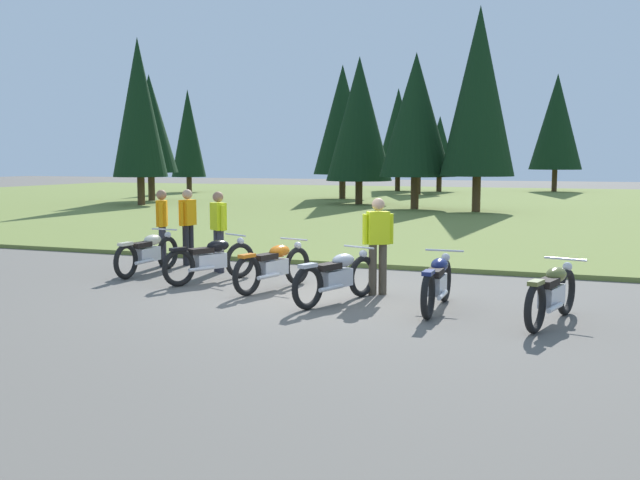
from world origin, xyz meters
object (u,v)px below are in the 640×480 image
(motorcycle_olive, at_px, (552,293))
(rider_with_back_turned, at_px, (188,222))
(motorcycle_black, at_px, (211,259))
(rider_near_row_end, at_px, (162,223))
(motorcycle_orange, at_px, (274,266))
(rider_in_hivis_vest, at_px, (218,227))
(motorcycle_navy, at_px, (437,282))
(motorcycle_silver, at_px, (337,276))
(rider_checking_bike, at_px, (378,240))
(motorcycle_cream, at_px, (148,253))

(motorcycle_olive, relative_size, rider_with_back_turned, 1.23)
(motorcycle_black, bearing_deg, rider_near_row_end, 144.27)
(motorcycle_orange, xyz_separation_m, rider_in_hivis_vest, (-1.89, 1.44, 0.51))
(motorcycle_navy, relative_size, rider_with_back_turned, 1.26)
(motorcycle_silver, xyz_separation_m, rider_near_row_end, (-4.89, 2.49, 0.51))
(motorcycle_black, distance_m, motorcycle_orange, 1.50)
(motorcycle_olive, relative_size, rider_checking_bike, 1.23)
(motorcycle_navy, height_order, motorcycle_olive, same)
(motorcycle_orange, relative_size, rider_in_hivis_vest, 1.23)
(motorcycle_cream, relative_size, rider_near_row_end, 1.26)
(motorcycle_black, distance_m, motorcycle_silver, 3.08)
(motorcycle_black, xyz_separation_m, motorcycle_silver, (2.90, -1.05, 0.00))
(motorcycle_black, bearing_deg, motorcycle_cream, 166.18)
(motorcycle_cream, bearing_deg, motorcycle_black, -13.82)
(motorcycle_olive, height_order, rider_near_row_end, rider_near_row_end)
(motorcycle_black, xyz_separation_m, rider_checking_bike, (3.33, -0.15, 0.51))
(motorcycle_olive, xyz_separation_m, rider_with_back_turned, (-7.83, 3.23, 0.51))
(motorcycle_black, height_order, rider_with_back_turned, rider_with_back_turned)
(rider_checking_bike, bearing_deg, rider_near_row_end, 163.44)
(rider_near_row_end, bearing_deg, motorcycle_navy, -20.77)
(rider_checking_bike, relative_size, rider_in_hivis_vest, 1.00)
(motorcycle_silver, xyz_separation_m, rider_checking_bike, (0.43, 0.90, 0.51))
(motorcycle_navy, bearing_deg, motorcycle_olive, -11.75)
(rider_near_row_end, height_order, rider_checking_bike, same)
(motorcycle_cream, relative_size, rider_in_hivis_vest, 1.26)
(motorcycle_silver, bearing_deg, rider_in_hivis_vest, 147.06)
(rider_in_hivis_vest, bearing_deg, motorcycle_olive, -20.55)
(motorcycle_black, bearing_deg, motorcycle_olive, -12.63)
(motorcycle_cream, bearing_deg, rider_in_hivis_vest, 28.88)
(motorcycle_navy, relative_size, rider_near_row_end, 1.26)
(motorcycle_orange, relative_size, rider_checking_bike, 1.23)
(motorcycle_silver, relative_size, motorcycle_olive, 0.98)
(motorcycle_cream, relative_size, motorcycle_olive, 1.02)
(motorcycle_silver, height_order, motorcycle_olive, same)
(motorcycle_cream, distance_m, rider_near_row_end, 1.18)
(motorcycle_navy, distance_m, rider_with_back_turned, 6.79)
(motorcycle_cream, distance_m, rider_in_hivis_vest, 1.52)
(rider_with_back_turned, bearing_deg, motorcycle_orange, -35.46)
(motorcycle_black, relative_size, motorcycle_silver, 0.96)
(rider_near_row_end, bearing_deg, rider_in_hivis_vest, -11.90)
(rider_near_row_end, distance_m, rider_checking_bike, 5.55)
(motorcycle_navy, bearing_deg, motorcycle_silver, -179.68)
(motorcycle_black, bearing_deg, rider_checking_bike, -2.57)
(rider_checking_bike, bearing_deg, motorcycle_black, 177.43)
(motorcycle_orange, xyz_separation_m, rider_checking_bike, (1.87, 0.19, 0.51))
(motorcycle_cream, distance_m, motorcycle_silver, 4.81)
(motorcycle_cream, distance_m, motorcycle_orange, 3.23)
(motorcycle_orange, xyz_separation_m, rider_with_back_turned, (-3.04, 2.17, 0.51))
(motorcycle_olive, bearing_deg, motorcycle_silver, 174.10)
(motorcycle_silver, xyz_separation_m, motorcycle_navy, (1.64, 0.01, 0.00))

